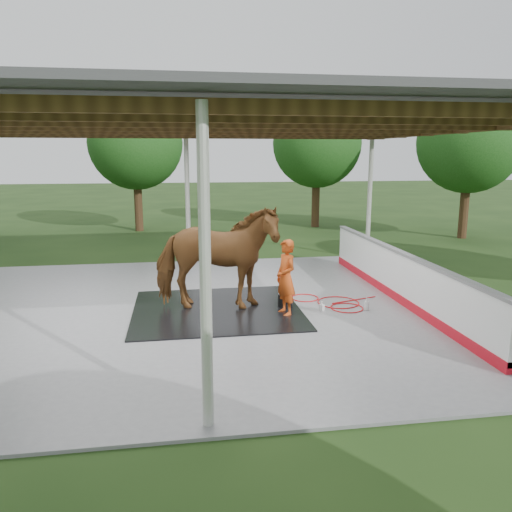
{
  "coord_description": "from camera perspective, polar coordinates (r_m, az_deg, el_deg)",
  "views": [
    {
      "loc": [
        -0.29,
        -10.34,
        3.32
      ],
      "look_at": [
        1.3,
        -0.18,
        1.22
      ],
      "focal_mm": 35.0,
      "sensor_mm": 36.0,
      "label": 1
    }
  ],
  "objects": [
    {
      "name": "wash_bucket",
      "position": [
        10.91,
        3.37,
        -5.04
      ],
      "size": [
        0.33,
        0.33,
        0.3
      ],
      "color": "black",
      "rests_on": "concrete_slab"
    },
    {
      "name": "rubber_mat",
      "position": [
        10.76,
        -4.5,
        -6.1
      ],
      "size": [
        3.52,
        3.3,
        0.03
      ],
      "primitive_type": "cube",
      "color": "black",
      "rests_on": "concrete_slab"
    },
    {
      "name": "handler",
      "position": [
        10.25,
        3.43,
        -2.47
      ],
      "size": [
        0.52,
        0.66,
        1.58
      ],
      "primitive_type": "imported",
      "rotation": [
        0.0,
        0.0,
        -1.28
      ],
      "color": "#D04A16",
      "rests_on": "concrete_slab"
    },
    {
      "name": "concrete_slab",
      "position": [
        10.86,
        -7.0,
        -6.2
      ],
      "size": [
        12.0,
        10.0,
        0.05
      ],
      "primitive_type": "cube",
      "color": "slate",
      "rests_on": "ground"
    },
    {
      "name": "soap_bottle_a",
      "position": [
        10.93,
        12.53,
        -5.39
      ],
      "size": [
        0.15,
        0.15,
        0.27
      ],
      "primitive_type": "imported",
      "rotation": [
        0.0,
        0.0,
        0.66
      ],
      "color": "silver",
      "rests_on": "concrete_slab"
    },
    {
      "name": "hose_coil",
      "position": [
        11.33,
        8.8,
        -5.3
      ],
      "size": [
        1.97,
        1.56,
        0.02
      ],
      "color": "red",
      "rests_on": "concrete_slab"
    },
    {
      "name": "horse",
      "position": [
        10.47,
        -4.6,
        -0.22
      ],
      "size": [
        2.79,
        1.59,
        2.23
      ],
      "primitive_type": "imported",
      "rotation": [
        0.0,
        0.0,
        1.42
      ],
      "color": "brown",
      "rests_on": "rubber_mat"
    },
    {
      "name": "dasher_board",
      "position": [
        11.76,
        15.95,
        -2.3
      ],
      "size": [
        0.16,
        8.0,
        1.15
      ],
      "color": "red",
      "rests_on": "concrete_slab"
    },
    {
      "name": "tree_belt",
      "position": [
        11.27,
        -6.08,
        13.88
      ],
      "size": [
        28.0,
        28.0,
        5.8
      ],
      "color": "#382314",
      "rests_on": "ground"
    },
    {
      "name": "ground",
      "position": [
        10.87,
        -7.0,
        -6.32
      ],
      "size": [
        100.0,
        100.0,
        0.0
      ],
      "primitive_type": "plane",
      "color": "#1E3814"
    },
    {
      "name": "pavilion_structure",
      "position": [
        10.36,
        -7.55,
        15.03
      ],
      "size": [
        12.6,
        10.6,
        4.05
      ],
      "color": "beige",
      "rests_on": "ground"
    },
    {
      "name": "soap_bottle_b",
      "position": [
        10.75,
        7.53,
        -5.69
      ],
      "size": [
        0.13,
        0.13,
        0.2
      ],
      "primitive_type": "imported",
      "rotation": [
        0.0,
        0.0,
        -0.93
      ],
      "color": "#338CD8",
      "rests_on": "concrete_slab"
    }
  ]
}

